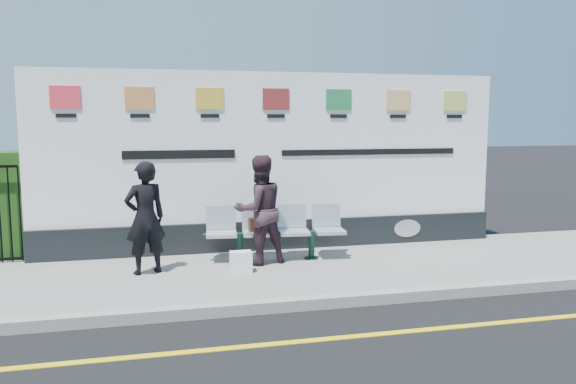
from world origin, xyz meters
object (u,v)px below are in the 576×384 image
(bench, at_px, (276,245))
(woman_left, at_px, (145,218))
(billboard, at_px, (275,173))
(woman_right, at_px, (259,210))

(bench, relative_size, woman_left, 1.34)
(woman_left, bearing_deg, bench, 169.65)
(bench, bearing_deg, woman_left, -164.76)
(billboard, xyz_separation_m, woman_left, (-2.15, -1.15, -0.49))
(bench, xyz_separation_m, woman_right, (-0.29, -0.15, 0.60))
(bench, relative_size, woman_right, 1.30)
(woman_right, bearing_deg, billboard, -130.59)
(billboard, relative_size, woman_right, 4.77)
(woman_right, bearing_deg, bench, -167.62)
(bench, height_order, woman_right, woman_right)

